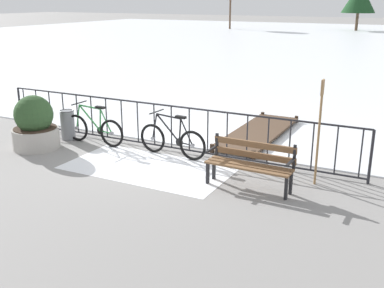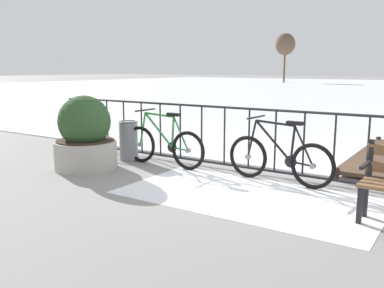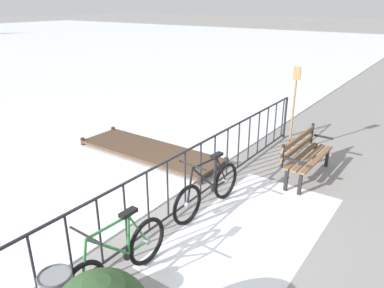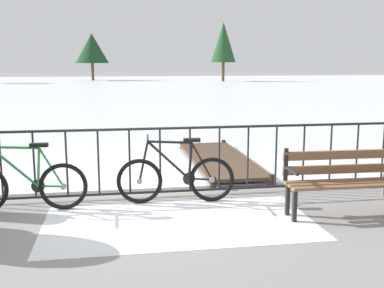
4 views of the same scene
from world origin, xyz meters
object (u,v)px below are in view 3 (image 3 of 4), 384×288
at_px(bicycle_second, 118,260).
at_px(oar_upright, 294,105).
at_px(bicycle_near_railing, 208,190).
at_px(park_bench, 305,153).

distance_m(bicycle_second, oar_upright, 5.34).
relative_size(bicycle_second, oar_upright, 0.86).
xyz_separation_m(bicycle_near_railing, park_bench, (2.15, -0.87, 0.14)).
relative_size(bicycle_near_railing, oar_upright, 0.86).
height_order(bicycle_near_railing, oar_upright, oar_upright).
distance_m(bicycle_second, park_bench, 4.33).
xyz_separation_m(bicycle_near_railing, bicycle_second, (-2.10, -0.07, 0.00)).
xyz_separation_m(bicycle_near_railing, oar_upright, (3.18, -0.18, 0.77)).
relative_size(bicycle_near_railing, bicycle_second, 1.00).
height_order(bicycle_near_railing, park_bench, bicycle_near_railing).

